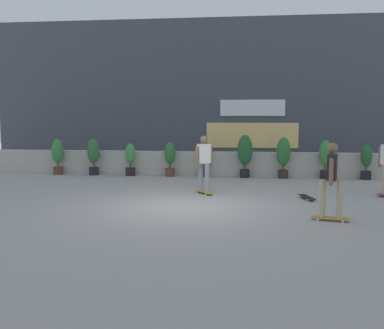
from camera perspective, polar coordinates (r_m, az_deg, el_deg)
ground_plane at (r=11.44m, az=-0.92°, el=-5.30°), size 48.00×48.00×0.00m
planter_wall at (r=17.27m, az=1.81°, el=0.13°), size 18.00×0.40×0.90m
building_backdrop at (r=21.17m, az=2.84°, el=8.83°), size 20.00×2.08×6.50m
potted_plant_0 at (r=18.23m, az=-16.54°, el=1.22°), size 0.45×0.45×1.37m
potted_plant_1 at (r=17.70m, az=-12.29°, el=1.24°), size 0.46×0.46×1.38m
potted_plant_2 at (r=17.29m, az=-7.76°, el=0.76°), size 0.38×0.38×1.22m
potted_plant_3 at (r=16.97m, az=-2.80°, el=0.89°), size 0.41×0.41×1.28m
potted_plant_4 at (r=16.79m, az=1.50°, el=1.03°), size 0.44×0.44×1.35m
potted_plant_5 at (r=16.70m, az=6.66°, el=1.50°), size 0.55×0.55×1.57m
potted_plant_6 at (r=16.76m, az=11.42°, el=1.25°), size 0.51×0.51×1.49m
potted_plant_7 at (r=16.95m, az=16.43°, el=0.95°), size 0.46×0.46×1.40m
potted_plant_8 at (r=17.25m, az=21.06°, el=0.49°), size 0.39×0.39×1.25m
skater_far_right at (r=13.13m, az=1.51°, el=0.35°), size 0.63×0.77×1.70m
skater_foreground at (r=10.21m, az=17.16°, el=-1.61°), size 0.82×0.55×1.70m
skateboard_near_camera at (r=12.78m, az=14.23°, el=-3.98°), size 0.40×0.82×0.08m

